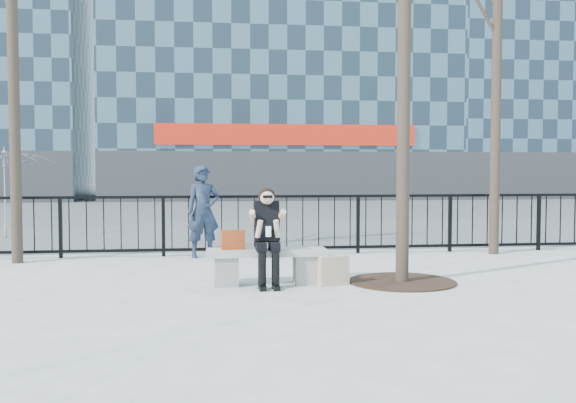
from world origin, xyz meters
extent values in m
plane|color=gray|center=(0.00, 0.00, 0.00)|extent=(120.00, 120.00, 0.00)
cube|color=#474747|center=(0.00, 15.00, 0.00)|extent=(60.00, 23.00, 0.01)
cube|color=black|center=(0.00, 3.00, 1.08)|extent=(14.00, 0.05, 0.05)
cube|color=black|center=(0.00, 3.00, 0.12)|extent=(14.00, 0.05, 0.05)
cube|color=#2D2D30|center=(3.00, 21.96, 1.20)|extent=(18.00, 0.08, 2.40)
cube|color=#B61C0C|center=(3.00, 21.90, 3.20)|extent=(12.60, 0.12, 1.00)
cube|color=#476472|center=(20.00, 27.00, 10.00)|extent=(16.00, 10.00, 20.00)
cylinder|color=black|center=(1.90, -0.10, 3.75)|extent=(0.18, 0.18, 7.50)
cylinder|color=black|center=(-4.00, 2.50, 3.25)|extent=(0.18, 0.18, 6.50)
cylinder|color=black|center=(4.50, 2.60, 3.50)|extent=(0.18, 0.18, 7.00)
cylinder|color=black|center=(1.90, -0.10, 0.01)|extent=(1.50, 1.50, 0.02)
cube|color=slate|center=(-0.55, 0.00, 0.20)|extent=(0.32, 0.38, 0.40)
cube|color=slate|center=(0.55, 0.00, 0.20)|extent=(0.32, 0.38, 0.40)
cube|color=gray|center=(0.00, 0.00, 0.45)|extent=(1.65, 0.46, 0.09)
cube|color=#983312|center=(-0.46, 0.02, 0.62)|extent=(0.33, 0.19, 0.26)
cube|color=#CBAE8F|center=(0.90, -0.19, 0.20)|extent=(0.45, 0.26, 0.40)
imported|color=black|center=(-0.88, 2.80, 0.83)|extent=(0.69, 0.54, 1.65)
imported|color=gold|center=(-5.40, 6.46, 1.05)|extent=(2.63, 2.67, 2.10)
camera|label=1|loc=(-0.79, -8.75, 1.60)|focal=40.00mm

